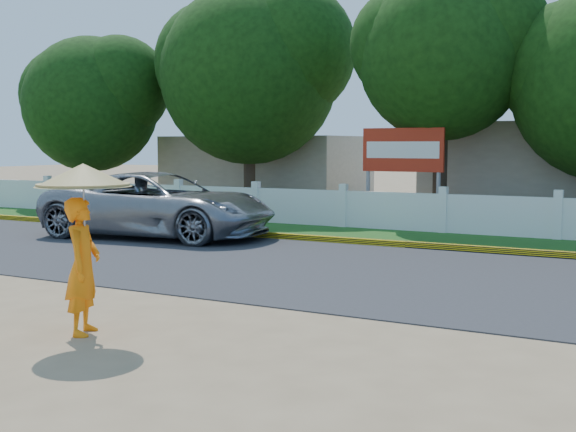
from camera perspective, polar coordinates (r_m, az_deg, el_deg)
The scene contains 9 objects.
ground at distance 10.29m, azimuth -5.26°, elevation -8.21°, with size 120.00×120.00×0.00m, color #9E8460.
road at distance 14.19m, azimuth 4.73°, elevation -4.30°, with size 60.00×7.00×0.02m, color #38383A.
grass_verge at distance 19.07m, azimuth 10.94°, elevation -1.80°, with size 60.00×3.50×0.03m, color #2D601E.
curb at distance 17.46m, azimuth 9.32°, elevation -2.24°, with size 40.00×0.18×0.16m, color yellow.
fence at distance 20.40m, azimuth 12.16°, elevation 0.17°, with size 40.00×0.10×1.10m, color silver.
building_far at distance 31.45m, azimuth -1.65°, elevation 3.75°, with size 8.00×5.00×2.80m, color #B7AD99.
vehicle at distance 19.42m, azimuth -10.15°, elevation 0.88°, with size 2.87×6.23×1.73m, color gray.
monk_with_parasol at distance 9.64m, azimuth -15.89°, elevation -0.59°, with size 1.22×1.22×2.22m.
billboard at distance 21.82m, azimuth 9.06°, elevation 4.77°, with size 2.50×0.13×2.95m.
Camera 1 is at (5.47, -8.36, 2.47)m, focal length 45.00 mm.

